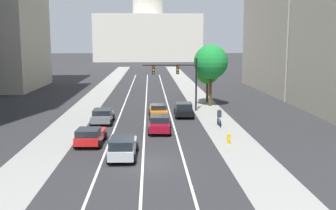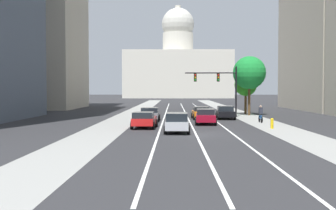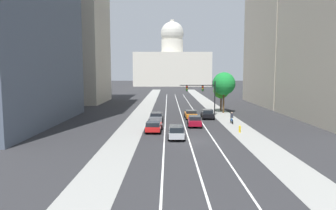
# 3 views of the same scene
# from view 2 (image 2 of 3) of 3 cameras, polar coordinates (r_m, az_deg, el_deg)

# --- Properties ---
(ground_plane) EXTENTS (400.00, 400.00, 0.00)m
(ground_plane) POSITION_cam_2_polar(r_m,az_deg,el_deg) (71.93, 2.07, -0.57)
(ground_plane) COLOR #2B2B2D
(sidewalk_left) EXTENTS (3.55, 130.00, 0.01)m
(sidewalk_left) POSITION_cam_2_polar(r_m,az_deg,el_deg) (67.16, -4.07, -0.76)
(sidewalk_left) COLOR gray
(sidewalk_left) RESTS_ON ground
(sidewalk_right) EXTENTS (3.55, 130.00, 0.01)m
(sidewalk_right) POSITION_cam_2_polar(r_m,az_deg,el_deg) (67.51, 8.38, -0.76)
(sidewalk_right) COLOR gray
(sidewalk_right) RESTS_ON ground
(lane_stripe_left) EXTENTS (0.16, 90.00, 0.01)m
(lane_stripe_left) POSITION_cam_2_polar(r_m,az_deg,el_deg) (56.94, -0.37, -1.26)
(lane_stripe_left) COLOR white
(lane_stripe_left) RESTS_ON ground
(lane_stripe_center) EXTENTS (0.16, 90.00, 0.01)m
(lane_stripe_center) POSITION_cam_2_polar(r_m,az_deg,el_deg) (56.96, 2.41, -1.26)
(lane_stripe_center) COLOR white
(lane_stripe_center) RESTS_ON ground
(lane_stripe_right) EXTENTS (0.16, 90.00, 0.01)m
(lane_stripe_right) POSITION_cam_2_polar(r_m,az_deg,el_deg) (57.10, 5.19, -1.26)
(lane_stripe_right) COLOR white
(lane_stripe_right) RESTS_ON ground
(office_tower_far_left) EXTENTS (16.35, 18.70, 32.42)m
(office_tower_far_left) POSITION_cam_2_polar(r_m,az_deg,el_deg) (80.57, -17.38, 11.21)
(office_tower_far_left) COLOR #B7AD99
(office_tower_far_left) RESTS_ON ground
(capitol_building) EXTENTS (41.55, 24.03, 36.37)m
(capitol_building) POSITION_cam_2_polar(r_m,az_deg,el_deg) (171.49, 1.32, 4.87)
(capitol_building) COLOR beige
(capitol_building) RESTS_ON ground
(car_gray) EXTENTS (2.08, 4.03, 1.42)m
(car_gray) POSITION_cam_2_polar(r_m,az_deg,el_deg) (45.20, -2.42, -1.18)
(car_gray) COLOR slate
(car_gray) RESTS_ON ground
(car_silver) EXTENTS (1.99, 4.67, 1.56)m
(car_silver) POSITION_cam_2_polar(r_m,az_deg,el_deg) (33.12, 1.20, -2.28)
(car_silver) COLOR #B2B5BA
(car_silver) RESTS_ON ground
(car_black) EXTENTS (2.13, 4.53, 1.47)m
(car_black) POSITION_cam_2_polar(r_m,az_deg,el_deg) (48.83, 7.57, -0.95)
(car_black) COLOR black
(car_black) RESTS_ON ground
(car_red) EXTENTS (2.18, 4.26, 1.43)m
(car_red) POSITION_cam_2_polar(r_m,az_deg,el_deg) (36.97, -3.15, -1.94)
(car_red) COLOR red
(car_red) RESTS_ON ground
(car_orange) EXTENTS (2.06, 4.27, 1.39)m
(car_orange) POSITION_cam_2_polar(r_m,az_deg,el_deg) (48.12, 4.37, -1.02)
(car_orange) COLOR orange
(car_orange) RESTS_ON ground
(car_crimson) EXTENTS (2.15, 4.56, 1.46)m
(car_crimson) POSITION_cam_2_polar(r_m,az_deg,el_deg) (41.30, 4.96, -1.49)
(car_crimson) COLOR maroon
(car_crimson) RESTS_ON ground
(traffic_signal_mast) EXTENTS (6.22, 0.39, 6.07)m
(traffic_signal_mast) POSITION_cam_2_polar(r_m,az_deg,el_deg) (52.12, 6.84, 2.96)
(traffic_signal_mast) COLOR black
(traffic_signal_mast) RESTS_ON ground
(fire_hydrant) EXTENTS (0.26, 0.35, 0.91)m
(fire_hydrant) POSITION_cam_2_polar(r_m,az_deg,el_deg) (37.54, 13.57, -2.35)
(fire_hydrant) COLOR yellow
(fire_hydrant) RESTS_ON ground
(cyclist) EXTENTS (0.37, 1.70, 1.72)m
(cyclist) POSITION_cam_2_polar(r_m,az_deg,el_deg) (44.17, 12.13, -1.18)
(cyclist) COLOR black
(cyclist) RESTS_ON ground
(street_tree_mid_right) EXTENTS (4.20, 4.20, 7.56)m
(street_tree_mid_right) POSITION_cam_2_polar(r_m,az_deg,el_deg) (56.09, 10.68, 4.20)
(street_tree_mid_right) COLOR #51381E
(street_tree_mid_right) RESTS_ON ground
(street_tree_far_right) EXTENTS (3.03, 3.03, 5.47)m
(street_tree_far_right) POSITION_cam_2_polar(r_m,az_deg,el_deg) (59.08, 10.21, 2.63)
(street_tree_far_right) COLOR #51381E
(street_tree_far_right) RESTS_ON ground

